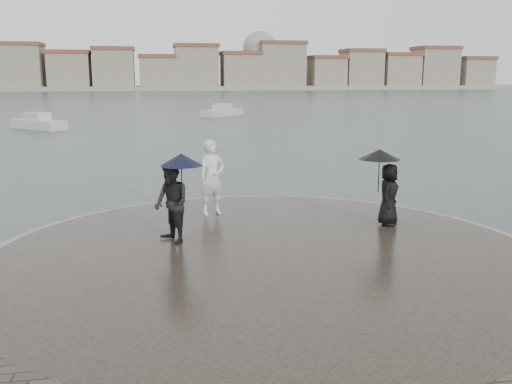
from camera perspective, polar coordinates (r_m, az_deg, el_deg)
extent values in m
plane|color=#2B3835|center=(9.38, 5.49, -14.62)|extent=(400.00, 400.00, 0.00)
cylinder|color=gray|center=(12.47, 1.09, -7.00)|extent=(12.50, 12.50, 0.32)
cylinder|color=#2D261E|center=(12.46, 1.09, -6.91)|extent=(11.90, 11.90, 0.36)
imported|color=silver|center=(15.65, -4.41, 1.45)|extent=(0.87, 0.72, 2.06)
imported|color=black|center=(13.11, -8.45, -1.10)|extent=(1.03, 1.12, 1.85)
cylinder|color=black|center=(13.14, -7.43, 0.86)|extent=(0.02, 0.02, 0.90)
cone|color=black|center=(13.05, -7.49, 3.23)|extent=(0.99, 0.99, 0.28)
imported|color=black|center=(14.92, 13.13, -0.25)|extent=(0.86, 0.92, 1.59)
cylinder|color=black|center=(14.82, 12.17, 1.72)|extent=(0.02, 0.02, 0.90)
cone|color=black|center=(14.74, 12.26, 3.71)|extent=(1.07, 1.07, 0.26)
cube|color=gray|center=(171.13, -9.78, 10.21)|extent=(260.00, 20.00, 1.20)
cube|color=gray|center=(171.62, -22.52, 11.32)|extent=(12.00, 10.00, 12.00)
cube|color=brown|center=(171.81, -22.69, 13.49)|extent=(12.60, 10.60, 1.00)
cube|color=gray|center=(169.47, -18.11, 11.29)|extent=(11.00, 10.00, 10.00)
cube|color=brown|center=(169.58, -18.23, 13.15)|extent=(11.60, 10.60, 1.00)
cube|color=gray|center=(168.36, -13.99, 11.69)|extent=(11.00, 10.00, 11.00)
cube|color=brown|center=(168.52, -14.09, 13.73)|extent=(11.60, 10.60, 1.00)
cube|color=gray|center=(168.10, -9.81, 11.52)|extent=(10.00, 10.00, 9.00)
cube|color=brown|center=(168.18, -9.87, 13.22)|extent=(10.60, 10.60, 1.00)
cube|color=gray|center=(168.62, -6.00, 12.13)|extent=(12.00, 10.00, 12.00)
cube|color=brown|center=(168.82, -6.05, 14.34)|extent=(12.60, 10.60, 1.00)
cube|color=gray|center=(170.14, -1.53, 11.85)|extent=(11.00, 10.00, 10.00)
cube|color=brown|center=(170.25, -1.54, 13.70)|extent=(11.60, 10.60, 1.00)
cube|color=gray|center=(172.42, 2.50, 12.33)|extent=(13.00, 10.00, 13.00)
cube|color=brown|center=(172.66, 2.52, 14.66)|extent=(13.60, 10.60, 1.00)
cube|color=gray|center=(176.05, 7.04, 11.59)|extent=(10.00, 10.00, 9.00)
cube|color=brown|center=(176.13, 7.08, 13.22)|extent=(10.60, 10.60, 1.00)
cube|color=gray|center=(179.63, 10.47, 11.81)|extent=(11.00, 10.00, 11.00)
cube|color=brown|center=(179.78, 10.54, 13.72)|extent=(11.60, 10.60, 1.00)
cube|color=gray|center=(184.20, 14.02, 11.49)|extent=(11.00, 10.00, 10.00)
cube|color=brown|center=(184.31, 14.11, 13.20)|extent=(11.60, 10.60, 1.00)
cube|color=gray|center=(189.44, 17.42, 11.61)|extent=(12.00, 10.00, 12.00)
cube|color=brown|center=(189.61, 17.54, 13.57)|extent=(12.60, 10.60, 1.00)
cube|color=gray|center=(195.77, 20.82, 10.93)|extent=(10.00, 10.00, 9.00)
cube|color=brown|center=(195.84, 20.93, 12.39)|extent=(10.60, 10.60, 1.00)
sphere|color=gray|center=(173.31, 0.37, 14.16)|extent=(10.00, 10.00, 10.00)
cube|color=#B9B5A7|center=(59.86, -3.40, 7.82)|extent=(4.90, 5.13, 0.90)
cube|color=#B9B5A7|center=(59.82, -3.41, 8.40)|extent=(2.24, 2.28, 0.90)
cube|color=#B9B5A7|center=(48.46, -20.96, 6.21)|extent=(4.97, 5.07, 0.90)
cube|color=#B9B5A7|center=(48.42, -21.01, 6.92)|extent=(2.25, 2.27, 0.90)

